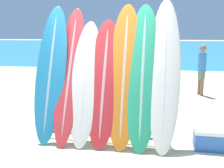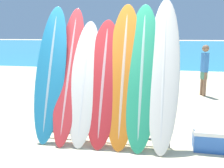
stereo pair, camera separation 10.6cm
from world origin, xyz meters
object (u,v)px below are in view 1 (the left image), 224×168
(surfboard_rack, at_px, (104,116))
(cooler_box, at_px, (212,139))
(surfboard_slot_6, at_px, (164,73))
(person_mid_beach, at_px, (131,55))
(surfboard_slot_0, at_px, (51,73))
(surfboard_slot_5, at_px, (143,75))
(surfboard_slot_1, at_px, (70,74))
(surfboard_slot_2, at_px, (85,82))
(person_far_left, at_px, (202,68))
(surfboard_slot_4, at_px, (124,74))
(person_near_water, at_px, (147,62))
(surfboard_slot_3, at_px, (104,82))

(surfboard_rack, bearing_deg, cooler_box, 1.77)
(surfboard_slot_6, height_order, person_mid_beach, surfboard_slot_6)
(surfboard_rack, distance_m, surfboard_slot_6, 1.28)
(surfboard_rack, bearing_deg, surfboard_slot_0, 174.50)
(surfboard_rack, height_order, surfboard_slot_0, surfboard_slot_0)
(surfboard_slot_5, bearing_deg, surfboard_rack, -170.41)
(surfboard_slot_1, bearing_deg, person_mid_beach, 88.25)
(surfboard_rack, bearing_deg, surfboard_slot_6, 7.19)
(surfboard_slot_2, xyz_separation_m, surfboard_slot_5, (0.99, 0.05, 0.14))
(person_mid_beach, height_order, cooler_box, person_mid_beach)
(surfboard_slot_1, relative_size, surfboard_slot_2, 1.12)
(surfboard_slot_2, relative_size, person_far_left, 1.36)
(surfboard_slot_1, xyz_separation_m, person_far_left, (2.83, 3.93, -0.34))
(surfboard_slot_2, height_order, person_mid_beach, surfboard_slot_2)
(person_far_left, bearing_deg, surfboard_slot_4, -46.19)
(person_near_water, relative_size, person_far_left, 1.10)
(surfboard_rack, xyz_separation_m, surfboard_slot_5, (0.65, 0.11, 0.73))
(person_mid_beach, bearing_deg, surfboard_rack, -2.97)
(surfboard_slot_1, bearing_deg, surfboard_slot_6, -0.05)
(person_near_water, height_order, person_mid_beach, person_near_water)
(surfboard_slot_0, relative_size, surfboard_slot_6, 0.96)
(surfboard_slot_5, bearing_deg, person_far_left, 68.77)
(surfboard_slot_1, bearing_deg, person_near_water, 76.48)
(surfboard_slot_4, distance_m, surfboard_slot_5, 0.31)
(surfboard_slot_5, bearing_deg, surfboard_slot_4, 179.27)
(surfboard_slot_0, bearing_deg, person_far_left, 51.41)
(surfboard_slot_0, relative_size, surfboard_slot_1, 1.01)
(surfboard_rack, relative_size, surfboard_slot_1, 0.98)
(surfboard_slot_5, bearing_deg, cooler_box, -2.64)
(surfboard_slot_2, bearing_deg, person_near_water, 80.25)
(surfboard_slot_0, distance_m, person_near_water, 4.92)
(surfboard_slot_1, distance_m, surfboard_slot_4, 0.98)
(surfboard_slot_2, xyz_separation_m, cooler_box, (2.15, -0.00, -0.88))
(surfboard_slot_2, distance_m, person_far_left, 4.74)
(person_mid_beach, relative_size, person_far_left, 1.09)
(surfboard_rack, bearing_deg, surfboard_slot_3, 92.10)
(surfboard_slot_0, height_order, surfboard_slot_5, surfboard_slot_5)
(surfboard_slot_1, bearing_deg, surfboard_slot_3, -6.07)
(surfboard_slot_3, distance_m, surfboard_slot_4, 0.37)
(surfboard_slot_0, xyz_separation_m, person_mid_beach, (0.57, 7.57, -0.27))
(surfboard_slot_2, relative_size, person_mid_beach, 1.25)
(surfboard_slot_5, relative_size, person_mid_beach, 1.42)
(surfboard_slot_5, distance_m, person_far_left, 4.26)
(surfboard_rack, bearing_deg, surfboard_slot_2, 170.46)
(surfboard_slot_1, bearing_deg, surfboard_slot_5, -0.83)
(surfboard_slot_2, bearing_deg, person_mid_beach, 90.58)
(surfboard_slot_0, bearing_deg, surfboard_rack, -5.50)
(surfboard_slot_5, xyz_separation_m, surfboard_slot_6, (0.36, 0.02, 0.04))
(person_near_water, height_order, person_far_left, person_near_water)
(surfboard_rack, distance_m, person_near_water, 4.83)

